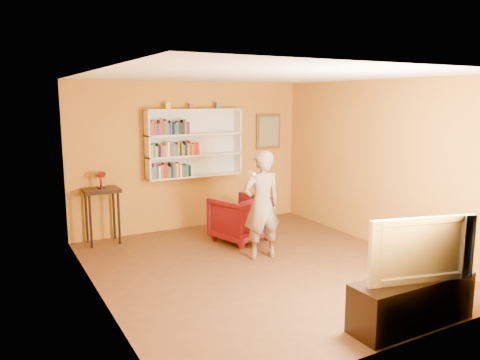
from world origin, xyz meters
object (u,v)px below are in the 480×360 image
person (262,205)px  tv_cabinet (412,301)px  console_table (102,198)px  armchair (240,218)px  television (415,247)px  bookshelf (193,143)px  ruby_lustre (101,176)px

person → tv_cabinet: (0.29, -2.60, -0.56)m
console_table → armchair: console_table is taller
television → console_table: bearing=131.0°
bookshelf → television: 4.74m
television → armchair: bearing=107.0°
console_table → television: television is taller
tv_cabinet → ruby_lustre: bearing=116.3°
bookshelf → television: size_ratio=1.50×
ruby_lustre → armchair: size_ratio=0.33×
console_table → tv_cabinet: size_ratio=0.64×
console_table → ruby_lustre: (0.00, 0.00, 0.37)m
console_table → armchair: (2.09, -0.96, -0.39)m
ruby_lustre → tv_cabinet: size_ratio=0.19×
bookshelf → ruby_lustre: 1.79m
bookshelf → armchair: bookshelf is taller
ruby_lustre → television: 5.03m
console_table → person: 2.72m
bookshelf → armchair: size_ratio=2.14×
tv_cabinet → bookshelf: bearing=96.2°
bookshelf → armchair: 1.69m
tv_cabinet → television: bearing=0.0°
ruby_lustre → console_table: bearing=-116.6°
bookshelf → person: 2.21m
person → bookshelf: bearing=-79.0°
bookshelf → television: bearing=-83.8°
person → tv_cabinet: 2.67m
bookshelf → television: (0.51, -4.66, -0.73)m
tv_cabinet → television: (0.00, 0.00, 0.61)m
bookshelf → tv_cabinet: 4.87m
bookshelf → person: (0.21, -2.06, -0.77)m
television → person: bearing=111.1°
person → tv_cabinet: person is taller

